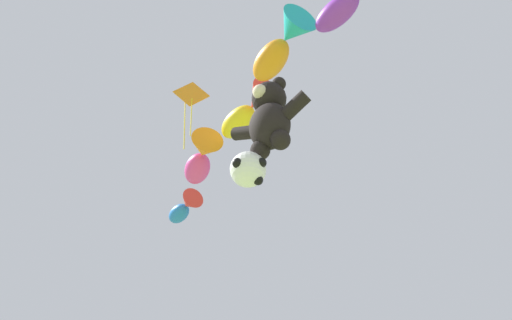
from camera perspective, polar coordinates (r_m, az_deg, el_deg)
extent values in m
ellipsoid|color=black|center=(10.90, 1.58, 3.89)|extent=(0.96, 0.82, 1.17)
sphere|color=black|center=(11.52, 1.50, 6.99)|extent=(0.81, 0.81, 0.81)
sphere|color=beige|center=(11.29, 0.46, 7.80)|extent=(0.34, 0.34, 0.34)
sphere|color=black|center=(11.87, 0.34, 7.39)|extent=(0.33, 0.33, 0.33)
cylinder|color=black|center=(11.35, -1.28, 3.12)|extent=(0.70, 0.31, 0.55)
sphere|color=black|center=(10.63, 0.49, 1.13)|extent=(0.44, 0.44, 0.44)
sphere|color=black|center=(11.65, 2.63, 8.68)|extent=(0.33, 0.33, 0.33)
cylinder|color=black|center=(10.78, 4.56, 6.25)|extent=(0.70, 0.31, 0.55)
sphere|color=black|center=(10.41, 2.80, 2.31)|extent=(0.44, 0.44, 0.44)
sphere|color=white|center=(10.25, -0.92, -1.10)|extent=(0.76, 0.76, 0.76)
sphere|color=black|center=(10.09, 0.63, -0.33)|extent=(0.21, 0.21, 0.21)
sphere|color=black|center=(10.58, -0.44, -0.86)|extent=(0.21, 0.21, 0.21)
sphere|color=black|center=(10.01, -2.14, -0.35)|extent=(0.21, 0.21, 0.21)
sphere|color=black|center=(10.07, 0.23, -2.31)|extent=(0.21, 0.21, 0.21)
ellipsoid|color=purple|center=(12.38, 9.23, 16.27)|extent=(1.36, 0.86, 0.54)
sphere|color=black|center=(12.63, 7.74, 15.52)|extent=(0.14, 0.14, 0.14)
ellipsoid|color=orange|center=(14.07, 1.70, 11.28)|extent=(1.69, 1.35, 0.68)
cone|color=#19ADB2|center=(13.49, 4.16, 14.68)|extent=(1.16, 1.25, 1.00)
sphere|color=black|center=(14.47, 0.76, 10.41)|extent=(0.18, 0.18, 0.18)
ellipsoid|color=yellow|center=(15.79, -2.08, 4.35)|extent=(1.70, 1.23, 0.67)
cone|color=red|center=(15.10, 0.34, 6.97)|extent=(1.11, 1.20, 0.99)
sphere|color=black|center=(16.22, -2.99, 3.79)|extent=(0.17, 0.17, 0.17)
ellipsoid|color=#E53F9E|center=(17.49, -6.73, -1.01)|extent=(1.72, 1.56, 0.73)
cone|color=orange|center=(16.61, -5.89, 1.43)|extent=(1.29, 1.35, 1.07)
sphere|color=black|center=(17.98, -7.00, -1.46)|extent=(0.19, 0.19, 0.19)
ellipsoid|color=blue|center=(19.67, -8.80, -6.08)|extent=(1.33, 1.03, 0.57)
cone|color=red|center=(18.98, -7.63, -4.79)|extent=(0.89, 1.01, 0.84)
sphere|color=black|center=(20.04, -9.21, -6.22)|extent=(0.15, 0.15, 0.15)
cube|color=orange|center=(15.85, -7.41, 7.50)|extent=(0.81, 0.87, 1.17)
cylinder|color=yellow|center=(15.04, -8.17, 3.95)|extent=(0.03, 0.22, 1.78)
cylinder|color=yellow|center=(14.96, -7.42, 4.95)|extent=(0.03, 0.14, 1.49)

